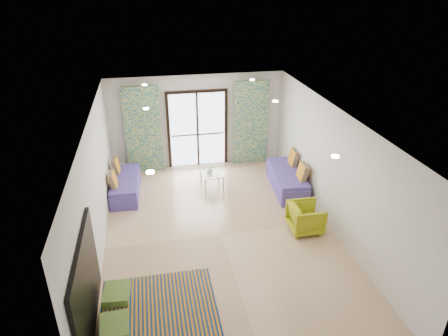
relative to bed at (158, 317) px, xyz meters
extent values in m
cube|color=black|center=(1.47, 6.07, 1.98)|extent=(1.76, 0.08, 0.08)
cube|color=black|center=(0.63, 6.07, 0.84)|extent=(0.08, 0.08, 2.20)
cube|color=black|center=(2.31, 6.07, 0.84)|extent=(0.08, 0.08, 2.20)
cube|color=black|center=(1.47, 6.07, 0.84)|extent=(0.05, 0.06, 2.20)
cube|color=#595451|center=(1.47, 6.09, 0.69)|extent=(1.52, 0.03, 0.04)
cube|color=beige|center=(-0.08, 5.93, 0.99)|extent=(1.00, 0.10, 2.50)
cube|color=beige|center=(3.02, 5.93, 0.99)|extent=(1.00, 0.10, 2.50)
cylinder|color=#FFE0B2|center=(0.07, 0.36, 2.41)|extent=(0.12, 0.12, 0.02)
cylinder|color=#FFE0B2|center=(2.87, 0.36, 2.41)|extent=(0.12, 0.12, 0.02)
cylinder|color=#FFE0B2|center=(0.07, 3.36, 2.41)|extent=(0.12, 0.12, 0.02)
cylinder|color=#FFE0B2|center=(2.87, 3.36, 2.41)|extent=(0.12, 0.12, 0.02)
cylinder|color=#FFE0B2|center=(0.07, 5.36, 2.41)|extent=(0.12, 0.12, 0.02)
cylinder|color=#FFE0B2|center=(2.87, 5.36, 2.41)|extent=(0.12, 0.12, 0.02)
cube|color=black|center=(-0.99, 0.00, 0.79)|extent=(0.06, 2.10, 1.50)
cube|color=silver|center=(-1.00, 1.25, 0.79)|extent=(0.02, 0.10, 0.10)
cube|color=silver|center=(0.02, 0.00, -0.08)|extent=(1.82, 1.45, 0.36)
cube|color=navy|center=(0.02, 0.00, 0.17)|extent=(1.80, 1.48, 0.14)
cube|color=#155762|center=(-0.63, -0.34, 0.30)|extent=(0.43, 0.52, 0.13)
cube|color=#155762|center=(-0.63, 0.34, 0.30)|extent=(0.44, 0.53, 0.13)
cube|color=#4A3D93|center=(-0.63, 4.63, -0.07)|extent=(0.74, 1.75, 0.38)
cube|color=#4A3D93|center=(-0.63, 4.63, 0.17)|extent=(0.73, 1.72, 0.10)
cube|color=navy|center=(-0.88, 4.23, 0.39)|extent=(0.21, 0.44, 0.40)
cube|color=navy|center=(-0.85, 5.04, 0.39)|extent=(0.21, 0.44, 0.40)
cube|color=#4A3D93|center=(3.57, 4.09, -0.05)|extent=(0.89, 1.93, 0.42)
cube|color=#4A3D93|center=(3.57, 4.09, 0.21)|extent=(0.87, 1.89, 0.10)
cube|color=navy|center=(3.80, 3.64, 0.45)|extent=(0.25, 0.48, 0.43)
cube|color=navy|center=(3.87, 4.51, 0.45)|extent=(0.25, 0.48, 0.43)
cylinder|color=silver|center=(1.42, 4.34, -0.08)|extent=(0.05, 0.05, 0.37)
cylinder|color=silver|center=(1.91, 4.39, -0.08)|extent=(0.05, 0.05, 0.37)
cylinder|color=silver|center=(1.37, 4.84, -0.08)|extent=(0.05, 0.05, 0.37)
cylinder|color=silver|center=(1.87, 4.88, -0.08)|extent=(0.05, 0.05, 0.37)
cube|color=#8CA59E|center=(1.64, 4.61, 0.11)|extent=(0.62, 0.62, 0.02)
sphere|color=white|center=(1.69, 4.62, 0.31)|extent=(0.06, 0.06, 0.06)
sphere|color=white|center=(1.64, 4.66, 0.33)|extent=(0.06, 0.06, 0.06)
sphere|color=white|center=(1.60, 4.61, 0.34)|extent=(0.06, 0.06, 0.06)
sphere|color=white|center=(1.65, 4.57, 0.36)|extent=(0.06, 0.06, 0.06)
imported|color=white|center=(1.59, 4.68, 0.20)|extent=(0.18, 0.18, 0.17)
imported|color=#9AA214|center=(3.34, 2.19, 0.10)|extent=(0.66, 0.71, 0.72)
camera|label=1|loc=(0.13, -4.78, 4.93)|focal=32.00mm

